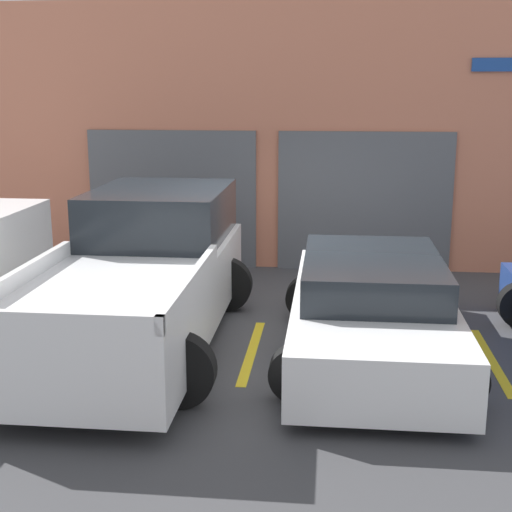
% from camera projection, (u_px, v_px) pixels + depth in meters
% --- Properties ---
extents(ground_plane, '(28.00, 28.00, 0.00)m').
position_uv_depth(ground_plane, '(262.00, 319.00, 10.09)').
color(ground_plane, '#3D3D3F').
extents(shophouse_building, '(13.29, 0.68, 4.67)m').
position_uv_depth(shophouse_building, '(280.00, 139.00, 12.74)').
color(shophouse_building, '#D17A5B').
rests_on(shophouse_building, ground).
extents(pickup_truck, '(2.54, 5.25, 1.82)m').
position_uv_depth(pickup_truck, '(142.00, 276.00, 9.12)').
color(pickup_truck, white).
rests_on(pickup_truck, ground).
extents(sedan_white, '(2.24, 4.42, 1.23)m').
position_uv_depth(sedan_white, '(371.00, 309.00, 8.59)').
color(sedan_white, white).
rests_on(sedan_white, ground).
extents(parking_stripe_left, '(0.12, 2.20, 0.01)m').
position_uv_depth(parking_stripe_left, '(28.00, 342.00, 9.14)').
color(parking_stripe_left, gold).
rests_on(parking_stripe_left, ground).
extents(parking_stripe_centre, '(0.12, 2.20, 0.01)m').
position_uv_depth(parking_stripe_centre, '(252.00, 351.00, 8.84)').
color(parking_stripe_centre, gold).
rests_on(parking_stripe_centre, ground).
extents(parking_stripe_right, '(0.12, 2.20, 0.01)m').
position_uv_depth(parking_stripe_right, '(491.00, 360.00, 8.55)').
color(parking_stripe_right, gold).
rests_on(parking_stripe_right, ground).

